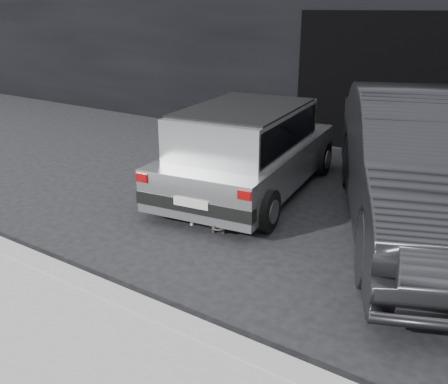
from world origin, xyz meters
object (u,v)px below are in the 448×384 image
Objects in this scene: cat_white at (208,211)px; cat_siamese at (221,221)px; silver_hatchback at (247,146)px; second_car at (430,165)px.

cat_siamese is at bearing 50.42° from cat_white.
silver_hatchback is at bearing 162.17° from cat_white.
second_car is at bearing 93.17° from cat_white.
cat_siamese is at bearing -79.62° from silver_hatchback.
second_car is 7.27× the size of cat_siamese.
silver_hatchback is 1.43m from cat_white.
cat_white is (-2.35, -1.37, -0.68)m from second_car.
cat_white is (0.21, -1.31, -0.54)m from silver_hatchback.
silver_hatchback is 2.56m from second_car.
cat_siamese is (0.46, -1.36, -0.61)m from silver_hatchback.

